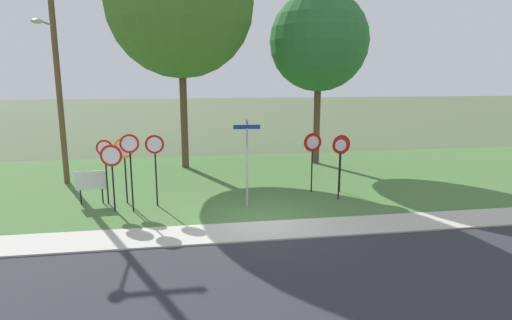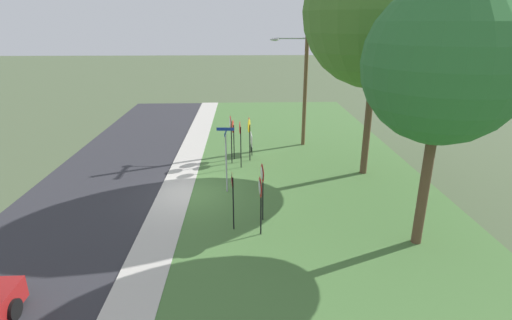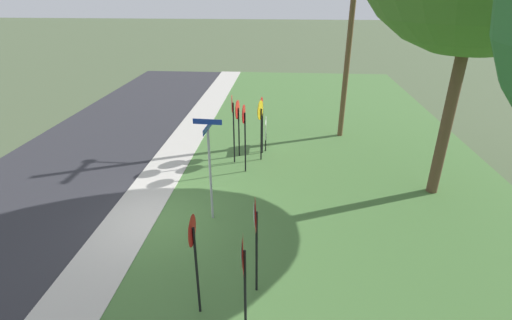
{
  "view_description": "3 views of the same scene",
  "coord_description": "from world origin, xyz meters",
  "px_view_note": "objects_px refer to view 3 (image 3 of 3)",
  "views": [
    {
      "loc": [
        -2.3,
        -12.95,
        4.74
      ],
      "look_at": [
        0.17,
        2.21,
        1.67
      ],
      "focal_mm": 29.51,
      "sensor_mm": 36.0,
      "label": 1
    },
    {
      "loc": [
        17.08,
        2.51,
        7.82
      ],
      "look_at": [
        -0.66,
        3.1,
        1.48
      ],
      "focal_mm": 27.45,
      "sensor_mm": 36.0,
      "label": 2
    },
    {
      "loc": [
        9.28,
        3.78,
        6.48
      ],
      "look_at": [
        -1.28,
        2.94,
        1.57
      ],
      "focal_mm": 26.16,
      "sensor_mm": 36.0,
      "label": 3
    }
  ],
  "objects_px": {
    "stop_sign_near_left": "(238,116)",
    "stop_sign_near_right": "(244,124)",
    "yield_sign_near_right": "(193,244)",
    "stop_sign_far_center": "(260,117)",
    "yield_sign_near_left": "(243,263)",
    "stop_sign_far_left": "(233,115)",
    "yield_sign_far_left": "(255,224)",
    "utility_pole": "(347,24)",
    "stop_sign_far_right": "(262,114)",
    "notice_board": "(266,130)",
    "street_name_post": "(210,162)"
  },
  "relations": [
    {
      "from": "yield_sign_far_left",
      "to": "stop_sign_far_right",
      "type": "bearing_deg",
      "value": 175.58
    },
    {
      "from": "stop_sign_near_left",
      "to": "stop_sign_near_right",
      "type": "height_order",
      "value": "stop_sign_near_right"
    },
    {
      "from": "stop_sign_near_left",
      "to": "notice_board",
      "type": "distance_m",
      "value": 1.73
    },
    {
      "from": "stop_sign_near_left",
      "to": "stop_sign_far_center",
      "type": "distance_m",
      "value": 0.98
    },
    {
      "from": "stop_sign_far_center",
      "to": "stop_sign_far_right",
      "type": "bearing_deg",
      "value": -169.37
    },
    {
      "from": "yield_sign_near_left",
      "to": "yield_sign_near_right",
      "type": "relative_size",
      "value": 0.97
    },
    {
      "from": "utility_pole",
      "to": "notice_board",
      "type": "height_order",
      "value": "utility_pole"
    },
    {
      "from": "stop_sign_near_left",
      "to": "stop_sign_near_right",
      "type": "xyz_separation_m",
      "value": [
        1.44,
        0.42,
        0.16
      ]
    },
    {
      "from": "yield_sign_near_right",
      "to": "stop_sign_near_left",
      "type": "bearing_deg",
      "value": -179.78
    },
    {
      "from": "stop_sign_far_right",
      "to": "yield_sign_near_right",
      "type": "distance_m",
      "value": 8.76
    },
    {
      "from": "stop_sign_far_left",
      "to": "utility_pole",
      "type": "height_order",
      "value": "utility_pole"
    },
    {
      "from": "stop_sign_near_left",
      "to": "stop_sign_near_right",
      "type": "bearing_deg",
      "value": 20.13
    },
    {
      "from": "stop_sign_far_left",
      "to": "yield_sign_far_left",
      "type": "relative_size",
      "value": 1.12
    },
    {
      "from": "yield_sign_near_left",
      "to": "stop_sign_near_right",
      "type": "bearing_deg",
      "value": 179.8
    },
    {
      "from": "stop_sign_near_right",
      "to": "street_name_post",
      "type": "xyz_separation_m",
      "value": [
        3.26,
        -0.64,
        -0.02
      ]
    },
    {
      "from": "stop_sign_far_center",
      "to": "notice_board",
      "type": "xyz_separation_m",
      "value": [
        -1.29,
        0.15,
        -0.98
      ]
    },
    {
      "from": "stop_sign_near_right",
      "to": "street_name_post",
      "type": "distance_m",
      "value": 3.32
    },
    {
      "from": "stop_sign_far_left",
      "to": "utility_pole",
      "type": "xyz_separation_m",
      "value": [
        -3.43,
        4.52,
        3.07
      ]
    },
    {
      "from": "stop_sign_near_right",
      "to": "stop_sign_far_left",
      "type": "bearing_deg",
      "value": -144.36
    },
    {
      "from": "yield_sign_near_right",
      "to": "utility_pole",
      "type": "distance_m",
      "value": 12.34
    },
    {
      "from": "stop_sign_far_right",
      "to": "notice_board",
      "type": "height_order",
      "value": "stop_sign_far_right"
    },
    {
      "from": "stop_sign_near_right",
      "to": "stop_sign_far_center",
      "type": "bearing_deg",
      "value": 157.75
    },
    {
      "from": "yield_sign_near_left",
      "to": "street_name_post",
      "type": "relative_size",
      "value": 0.74
    },
    {
      "from": "stop_sign_far_center",
      "to": "yield_sign_near_right",
      "type": "height_order",
      "value": "stop_sign_far_center"
    },
    {
      "from": "utility_pole",
      "to": "notice_board",
      "type": "xyz_separation_m",
      "value": [
        1.79,
        -3.32,
        -4.22
      ]
    },
    {
      "from": "yield_sign_near_right",
      "to": "street_name_post",
      "type": "bearing_deg",
      "value": -174.98
    },
    {
      "from": "stop_sign_near_left",
      "to": "utility_pole",
      "type": "relative_size",
      "value": 0.25
    },
    {
      "from": "stop_sign_far_center",
      "to": "utility_pole",
      "type": "bearing_deg",
      "value": 143.02
    },
    {
      "from": "stop_sign_far_left",
      "to": "yield_sign_far_left",
      "type": "xyz_separation_m",
      "value": [
        6.96,
        1.43,
        -0.15
      ]
    },
    {
      "from": "stop_sign_near_right",
      "to": "yield_sign_near_left",
      "type": "xyz_separation_m",
      "value": [
        7.33,
        0.77,
        -0.14
      ]
    },
    {
      "from": "stop_sign_far_center",
      "to": "notice_board",
      "type": "height_order",
      "value": "stop_sign_far_center"
    },
    {
      "from": "stop_sign_far_center",
      "to": "notice_board",
      "type": "bearing_deg",
      "value": -175.12
    },
    {
      "from": "street_name_post",
      "to": "utility_pole",
      "type": "bearing_deg",
      "value": 151.59
    },
    {
      "from": "yield_sign_near_right",
      "to": "yield_sign_far_left",
      "type": "distance_m",
      "value": 1.39
    },
    {
      "from": "yield_sign_near_left",
      "to": "notice_board",
      "type": "bearing_deg",
      "value": 174.41
    },
    {
      "from": "stop_sign_near_right",
      "to": "yield_sign_near_right",
      "type": "bearing_deg",
      "value": -0.23
    },
    {
      "from": "stop_sign_near_left",
      "to": "yield_sign_near_left",
      "type": "bearing_deg",
      "value": 11.71
    },
    {
      "from": "stop_sign_near_right",
      "to": "notice_board",
      "type": "bearing_deg",
      "value": 166.76
    },
    {
      "from": "utility_pole",
      "to": "stop_sign_far_left",
      "type": "bearing_deg",
      "value": -52.84
    },
    {
      "from": "yield_sign_near_right",
      "to": "notice_board",
      "type": "xyz_separation_m",
      "value": [
        -9.33,
        0.94,
        -0.98
      ]
    },
    {
      "from": "utility_pole",
      "to": "yield_sign_far_left",
      "type": "bearing_deg",
      "value": -16.54
    },
    {
      "from": "stop_sign_near_right",
      "to": "utility_pole",
      "type": "distance_m",
      "value": 6.61
    },
    {
      "from": "yield_sign_near_left",
      "to": "yield_sign_far_left",
      "type": "relative_size",
      "value": 0.96
    },
    {
      "from": "yield_sign_near_left",
      "to": "yield_sign_near_right",
      "type": "bearing_deg",
      "value": -118.73
    },
    {
      "from": "stop_sign_near_right",
      "to": "stop_sign_far_left",
      "type": "xyz_separation_m",
      "value": [
        -0.8,
        -0.53,
        0.08
      ]
    },
    {
      "from": "yield_sign_near_right",
      "to": "street_name_post",
      "type": "distance_m",
      "value": 3.66
    },
    {
      "from": "stop_sign_near_left",
      "to": "stop_sign_far_center",
      "type": "height_order",
      "value": "stop_sign_far_center"
    },
    {
      "from": "yield_sign_far_left",
      "to": "utility_pole",
      "type": "height_order",
      "value": "utility_pole"
    },
    {
      "from": "stop_sign_far_right",
      "to": "street_name_post",
      "type": "height_order",
      "value": "street_name_post"
    },
    {
      "from": "stop_sign_near_left",
      "to": "stop_sign_far_left",
      "type": "distance_m",
      "value": 0.7
    }
  ]
}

